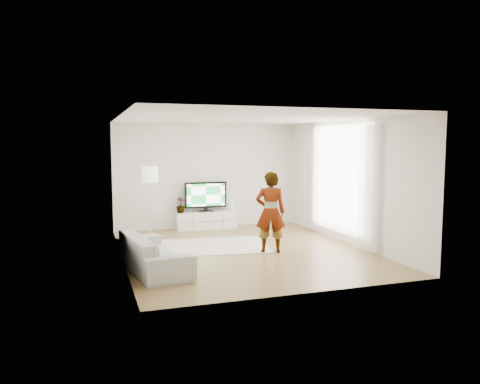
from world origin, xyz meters
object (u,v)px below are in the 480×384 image
object	(u,v)px
rug	(211,246)
sofa	(153,252)
player	(270,212)
media_console	(206,220)
television	(206,195)
floor_lamp	(150,177)

from	to	relation	value
rug	sofa	xyz separation A→B (m)	(-1.49, -1.52, 0.31)
player	sofa	bearing A→B (deg)	33.93
media_console	player	distance (m)	3.22
media_console	player	size ratio (longest dim) A/B	0.96
television	floor_lamp	size ratio (longest dim) A/B	0.66
media_console	rug	bearing A→B (deg)	-101.56
media_console	sofa	world-z (taller)	sofa
player	floor_lamp	size ratio (longest dim) A/B	0.97
player	television	bearing A→B (deg)	-58.22
media_console	floor_lamp	bearing A→B (deg)	-151.41
television	player	distance (m)	3.19
rug	television	bearing A→B (deg)	78.59
player	floor_lamp	distance (m)	3.18
rug	floor_lamp	world-z (taller)	floor_lamp
rug	player	xyz separation A→B (m)	(1.03, -0.95, 0.85)
media_console	rug	xyz separation A→B (m)	(-0.44, -2.15, -0.22)
sofa	media_console	bearing A→B (deg)	-36.34
rug	floor_lamp	size ratio (longest dim) A/B	1.42
player	sofa	world-z (taller)	player
rug	player	size ratio (longest dim) A/B	1.46
television	rug	xyz separation A→B (m)	(-0.44, -2.18, -0.88)
floor_lamp	sofa	bearing A→B (deg)	-96.97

